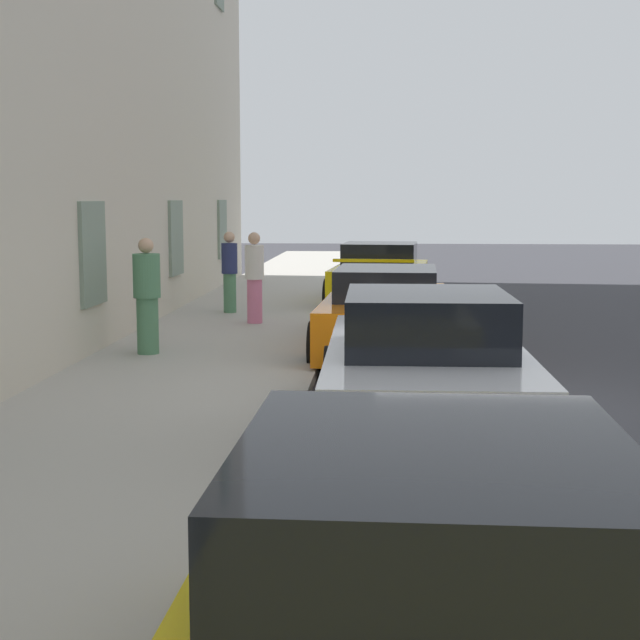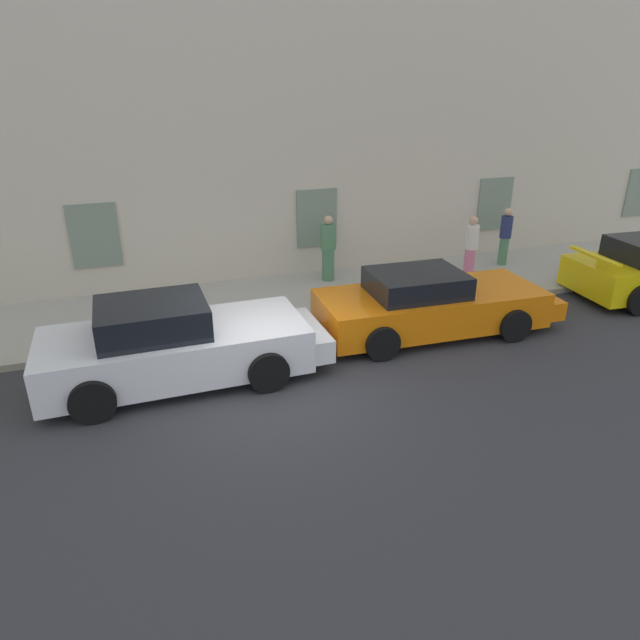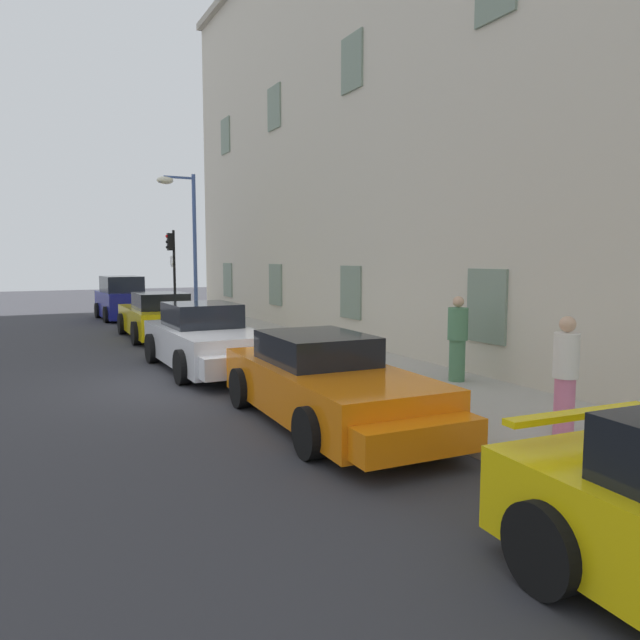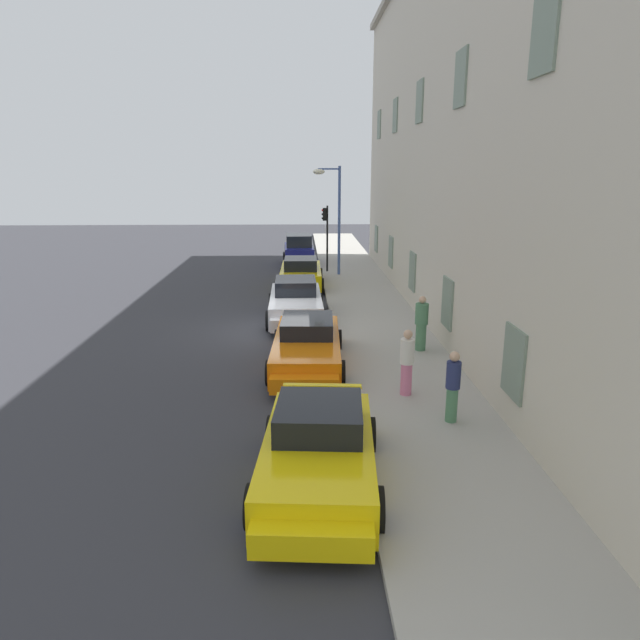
{
  "view_description": "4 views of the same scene",
  "coord_description": "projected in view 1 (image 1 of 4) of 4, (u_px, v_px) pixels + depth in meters",
  "views": [
    {
      "loc": [
        -10.68,
        1.16,
        2.39
      ],
      "look_at": [
        1.22,
        1.98,
        0.86
      ],
      "focal_mm": 53.25,
      "sensor_mm": 36.0,
      "label": 1
    },
    {
      "loc": [
        -1.98,
        -8.52,
        5.01
      ],
      "look_at": [
        1.19,
        0.62,
        0.84
      ],
      "focal_mm": 31.75,
      "sensor_mm": 36.0,
      "label": 2
    },
    {
      "loc": [
        11.86,
        -3.11,
        2.56
      ],
      "look_at": [
        1.05,
        2.44,
        1.3
      ],
      "focal_mm": 33.33,
      "sensor_mm": 36.0,
      "label": 3
    },
    {
      "loc": [
        19.22,
        0.96,
        5.48
      ],
      "look_at": [
        1.33,
        1.58,
        0.73
      ],
      "focal_mm": 31.84,
      "sensor_mm": 36.0,
      "label": 4
    }
  ],
  "objects": [
    {
      "name": "sportscar_yellow_flank",
      "position": [
        423.0,
        373.0,
        9.49
      ],
      "size": [
        4.99,
        2.16,
        1.51
      ],
      "color": "white",
      "rests_on": "ground"
    },
    {
      "name": "sportscar_tail_end",
      "position": [
        381.0,
        278.0,
        20.97
      ],
      "size": [
        4.61,
        2.39,
        1.44
      ],
      "color": "yellow",
      "rests_on": "ground"
    },
    {
      "name": "pedestrian_strolling",
      "position": [
        147.0,
        296.0,
        13.74
      ],
      "size": [
        0.55,
        0.55,
        1.69
      ],
      "color": "#4C7F59",
      "rests_on": "sidewalk"
    },
    {
      "name": "pedestrian_admiring",
      "position": [
        254.0,
        277.0,
        17.14
      ],
      "size": [
        0.46,
        0.46,
        1.65
      ],
      "color": "pink",
      "rests_on": "sidewalk"
    },
    {
      "name": "ground_plane",
      "position": [
        486.0,
        410.0,
        10.8
      ],
      "size": [
        80.0,
        80.0,
        0.0
      ],
      "primitive_type": "plane",
      "color": "#333338"
    },
    {
      "name": "sidewalk",
      "position": [
        163.0,
        399.0,
        11.04
      ],
      "size": [
        60.0,
        3.34,
        0.14
      ],
      "primitive_type": "cube",
      "color": "#A8A399",
      "rests_on": "ground"
    },
    {
      "name": "sportscar_white_middle",
      "position": [
        387.0,
        314.0,
        14.73
      ],
      "size": [
        5.19,
        2.21,
        1.36
      ],
      "color": "orange",
      "rests_on": "ground"
    },
    {
      "name": "pedestrian_bystander",
      "position": [
        230.0,
        271.0,
        18.74
      ],
      "size": [
        0.39,
        0.39,
        1.6
      ],
      "color": "#4C7F59",
      "rests_on": "sidewalk"
    }
  ]
}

